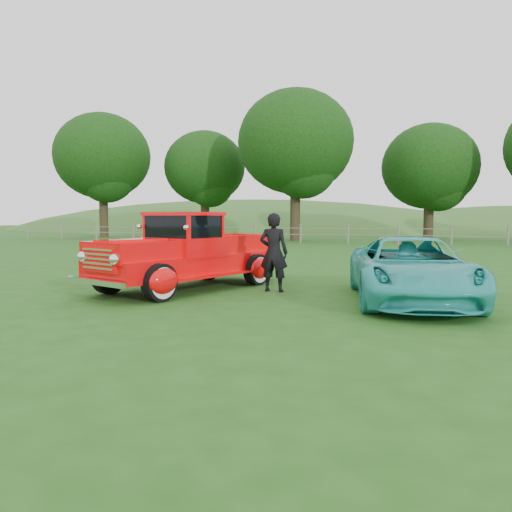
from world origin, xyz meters
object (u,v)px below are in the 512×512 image
(tree_mid_west, at_px, (205,168))
(man, at_px, (274,252))
(tree_near_west, at_px, (296,142))
(red_pickup, at_px, (186,255))
(tree_near_east, at_px, (430,167))
(teal_sedan, at_px, (411,269))
(tree_far_west, at_px, (102,156))

(tree_mid_west, bearing_deg, man, -64.67)
(tree_near_west, distance_m, red_pickup, 24.61)
(tree_near_east, relative_size, red_pickup, 1.58)
(tree_near_west, relative_size, man, 5.91)
(tree_near_east, xyz_separation_m, man, (-4.45, -27.50, -4.37))
(teal_sedan, xyz_separation_m, man, (-2.92, 0.54, 0.24))
(tree_near_west, bearing_deg, tree_near_east, 23.96)
(red_pickup, relative_size, teal_sedan, 1.14)
(tree_near_west, distance_m, teal_sedan, 25.91)
(tree_mid_west, height_order, red_pickup, tree_mid_west)
(man, bearing_deg, red_pickup, 7.44)
(man, bearing_deg, tree_far_west, -49.29)
(tree_mid_west, height_order, tree_near_east, tree_mid_west)
(tree_near_east, distance_m, red_pickup, 28.83)
(man, bearing_deg, tree_near_east, -98.48)
(teal_sedan, distance_m, man, 2.98)
(tree_far_west, bearing_deg, man, -50.02)
(tree_far_west, height_order, red_pickup, tree_far_west)
(tree_mid_west, xyz_separation_m, red_pickup, (10.52, -26.74, -4.75))
(tree_near_west, xyz_separation_m, teal_sedan, (7.47, -24.04, -6.16))
(teal_sedan, height_order, man, man)
(red_pickup, bearing_deg, tree_near_east, 98.34)
(tree_near_east, relative_size, teal_sedan, 1.80)
(tree_mid_west, xyz_separation_m, tree_near_east, (17.00, 1.00, -0.30))
(teal_sedan, bearing_deg, tree_near_east, 77.87)
(teal_sedan, bearing_deg, tree_mid_west, 110.77)
(tree_near_east, xyz_separation_m, teal_sedan, (-1.53, -28.04, -4.61))
(tree_mid_west, relative_size, man, 4.80)
(tree_near_west, height_order, teal_sedan, tree_near_west)
(tree_near_west, bearing_deg, man, -79.05)
(tree_mid_west, xyz_separation_m, tree_near_west, (8.00, -3.00, 1.25))
(tree_near_west, height_order, tree_near_east, tree_near_west)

